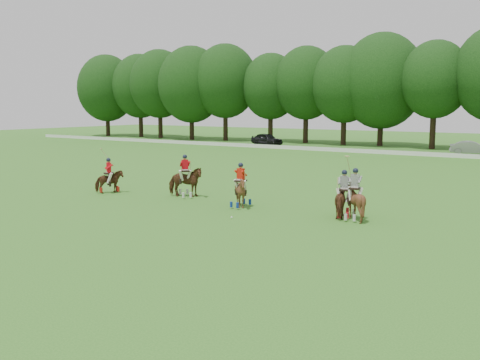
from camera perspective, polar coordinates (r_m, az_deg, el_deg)
The scene contains 11 objects.
ground at distance 25.02m, azimuth -7.71°, elevation -4.07°, with size 180.00×180.00×0.00m, color #2F6C1F.
tree_line at distance 68.36m, azimuth 20.36°, elevation 10.01°, with size 117.98×14.32×14.75m.
boundary_rail at distance 58.85m, azimuth 17.47°, elevation 2.74°, with size 120.00×0.10×0.44m, color white.
car_left at distance 70.89m, azimuth 2.87°, elevation 4.38°, with size 1.87×4.65×1.58m, color black.
car_mid at distance 61.97m, azimuth 23.46°, elevation 3.16°, with size 1.52×4.36×1.44m, color gray.
polo_red_a at distance 32.78m, azimuth -13.79°, elevation -0.06°, with size 1.49×1.76×2.64m.
polo_red_b at distance 30.54m, azimuth -5.87°, elevation -0.18°, with size 2.25×2.26×2.43m.
polo_red_c at distance 27.28m, azimuth 0.08°, elevation -1.23°, with size 1.28×1.44×2.30m.
polo_stripe_a at distance 25.30m, azimuth 11.00°, elevation -2.17°, with size 1.43×1.97×2.23m.
polo_stripe_b at distance 24.88m, azimuth 12.13°, elevation -2.22°, with size 1.46×1.61×2.92m.
polo_ball at distance 24.78m, azimuth -0.90°, elevation -4.01°, with size 0.09×0.09×0.09m, color white.
Camera 1 is at (16.19, -18.36, 5.17)m, focal length 40.00 mm.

